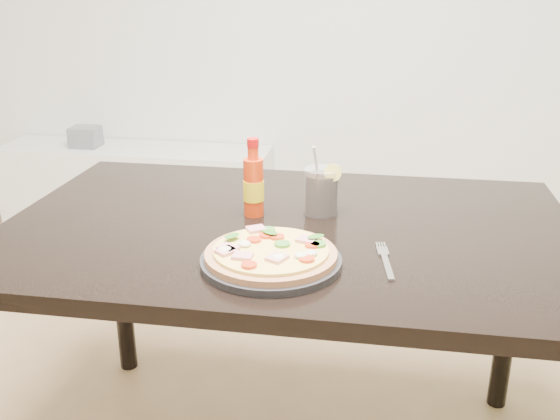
% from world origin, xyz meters
% --- Properties ---
extents(dining_table, '(1.40, 0.90, 0.75)m').
position_xyz_m(dining_table, '(0.24, 0.53, 0.67)').
color(dining_table, black).
rests_on(dining_table, ground).
extents(plate, '(0.30, 0.30, 0.02)m').
position_xyz_m(plate, '(0.24, 0.30, 0.76)').
color(plate, black).
rests_on(plate, dining_table).
extents(pizza, '(0.28, 0.28, 0.03)m').
position_xyz_m(pizza, '(0.24, 0.30, 0.78)').
color(pizza, '#BA7D53').
rests_on(pizza, plate).
extents(hot_sauce_bottle, '(0.07, 0.07, 0.20)m').
position_xyz_m(hot_sauce_bottle, '(0.14, 0.58, 0.83)').
color(hot_sauce_bottle, red).
rests_on(hot_sauce_bottle, dining_table).
extents(cola_cup, '(0.10, 0.09, 0.18)m').
position_xyz_m(cola_cup, '(0.31, 0.62, 0.81)').
color(cola_cup, black).
rests_on(cola_cup, dining_table).
extents(fork, '(0.04, 0.19, 0.00)m').
position_xyz_m(fork, '(0.48, 0.36, 0.75)').
color(fork, silver).
rests_on(fork, dining_table).
extents(media_console, '(1.40, 0.34, 0.50)m').
position_xyz_m(media_console, '(-0.80, 2.07, 0.25)').
color(media_console, white).
rests_on(media_console, ground).
extents(cd_stack, '(0.14, 0.12, 0.10)m').
position_xyz_m(cd_stack, '(-1.05, 2.05, 0.55)').
color(cd_stack, slate).
rests_on(cd_stack, media_console).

